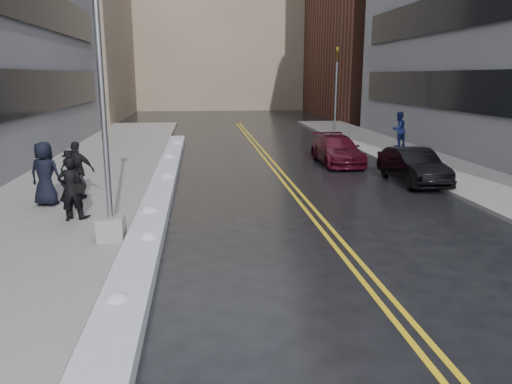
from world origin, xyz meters
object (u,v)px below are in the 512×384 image
object	(u,v)px
pedestrian_d	(77,170)
pedestrian_fedora	(71,189)
fire_hydrant	(431,162)
car_maroon	(337,150)
traffic_signal	(336,88)
pedestrian_b	(75,188)
car_black	(413,166)
lamppost	(106,147)
pedestrian_east	(398,129)
pedestrian_c	(45,174)

from	to	relation	value
pedestrian_d	pedestrian_fedora	bearing A→B (deg)	108.01
fire_hydrant	car_maroon	world-z (taller)	car_maroon
traffic_signal	pedestrian_b	bearing A→B (deg)	-123.67
fire_hydrant	pedestrian_d	bearing A→B (deg)	-166.33
pedestrian_fedora	pedestrian_d	distance (m)	2.65
pedestrian_b	pedestrian_fedora	bearing A→B (deg)	101.46
pedestrian_b	pedestrian_d	size ratio (longest dim) A/B	0.89
fire_hydrant	traffic_signal	xyz separation A→B (m)	(-0.50, 14.00, 2.85)
car_black	lamppost	bearing A→B (deg)	-150.03
pedestrian_d	pedestrian_east	bearing A→B (deg)	-135.39
pedestrian_fedora	car_black	world-z (taller)	pedestrian_fedora
fire_hydrant	pedestrian_c	bearing A→B (deg)	-164.23
pedestrian_d	car_black	xyz separation A→B (m)	(12.62, 1.84, -0.43)
pedestrian_d	pedestrian_east	xyz separation A→B (m)	(15.77, 11.23, 0.04)
lamppost	pedestrian_fedora	distance (m)	2.81
lamppost	pedestrian_east	size ratio (longest dim) A/B	3.75
lamppost	pedestrian_east	bearing A→B (deg)	48.54
traffic_signal	car_black	world-z (taller)	traffic_signal
lamppost	car_black	size ratio (longest dim) A/B	1.79
traffic_signal	pedestrian_c	bearing A→B (deg)	-128.39
traffic_signal	pedestrian_east	bearing A→B (deg)	-70.88
fire_hydrant	traffic_signal	world-z (taller)	traffic_signal
lamppost	fire_hydrant	size ratio (longest dim) A/B	10.45
car_black	car_maroon	world-z (taller)	car_black
car_maroon	pedestrian_d	bearing A→B (deg)	-148.13
pedestrian_c	pedestrian_east	size ratio (longest dim) A/B	1.02
car_maroon	pedestrian_c	bearing A→B (deg)	-147.12
pedestrian_c	pedestrian_d	world-z (taller)	pedestrian_c
pedestrian_east	car_maroon	bearing A→B (deg)	15.52
traffic_signal	pedestrian_d	xyz separation A→B (m)	(-13.62, -17.43, -2.27)
traffic_signal	pedestrian_east	world-z (taller)	traffic_signal
fire_hydrant	pedestrian_b	bearing A→B (deg)	-157.11
fire_hydrant	car_maroon	xyz separation A→B (m)	(-3.30, 3.19, 0.13)
pedestrian_c	car_maroon	world-z (taller)	pedestrian_c
pedestrian_east	traffic_signal	bearing A→B (deg)	-98.28
traffic_signal	car_maroon	size ratio (longest dim) A/B	1.28
pedestrian_d	pedestrian_east	world-z (taller)	pedestrian_east
fire_hydrant	traffic_signal	distance (m)	14.30
lamppost	pedestrian_c	xyz separation A→B (m)	(-2.64, 3.78, -1.35)
pedestrian_fedora	car_maroon	world-z (taller)	pedestrian_fedora
lamppost	pedestrian_d	world-z (taller)	lamppost
pedestrian_c	car_maroon	size ratio (longest dim) A/B	0.44
traffic_signal	car_black	bearing A→B (deg)	-93.67
pedestrian_east	car_black	size ratio (longest dim) A/B	0.48
pedestrian_b	car_maroon	world-z (taller)	pedestrian_b
pedestrian_d	car_maroon	size ratio (longest dim) A/B	0.42
pedestrian_b	car_maroon	bearing A→B (deg)	-120.03
car_maroon	traffic_signal	bearing A→B (deg)	75.88
lamppost	traffic_signal	xyz separation A→B (m)	(11.80, 22.00, 0.87)
traffic_signal	pedestrian_east	distance (m)	6.94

